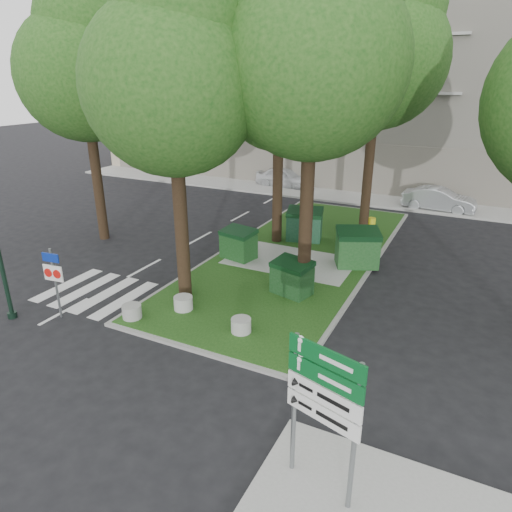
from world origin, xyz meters
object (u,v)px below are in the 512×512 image
Objects in this scene: tree_median_far at (382,44)px; tree_median_near_left at (175,67)px; directional_sign at (324,398)px; car_white at (284,177)px; tree_street_left at (85,61)px; bollard_left at (132,311)px; dumpster_d at (357,248)px; tree_median_mid at (282,79)px; dumpster_c at (292,277)px; bollard_mid at (183,303)px; car_silver at (439,199)px; dumpster_b at (305,225)px; litter_bin at (371,224)px; bollard_right at (241,325)px; dumpster_a at (238,244)px; traffic_sign_pole at (54,274)px; tree_median_near_right at (317,42)px.

tree_median_near_left is at bearing -111.28° from tree_median_far.
directional_sign is 0.74× the size of car_white.
bollard_left is (6.31, -5.56, -7.32)m from tree_street_left.
tree_median_mid is at bearing 136.79° from dumpster_d.
tree_median_far reaches higher than tree_street_left.
directional_sign is at bearing -103.14° from dumpster_d.
dumpster_c is at bearing 45.18° from bollard_left.
tree_median_near_left is 17.33× the size of bollard_mid.
tree_median_far is at bearing 72.44° from bollard_mid.
directional_sign is (6.13, -4.54, 1.74)m from bollard_mid.
tree_median_near_left is 17.98m from car_silver.
bollard_left is (-3.76, -3.78, -0.38)m from dumpster_c.
dumpster_b is 13.61m from directional_sign.
litter_bin is at bearing 160.25° from car_silver.
tree_street_left reaches higher than bollard_right.
tree_median_near_left reaches higher than dumpster_c.
dumpster_a is at bearing -161.27° from car_white.
dumpster_a is 0.85× the size of dumpster_b.
tree_median_mid is 6.26m from dumpster_b.
tree_median_far is 10.90m from dumpster_c.
car_white is at bearing 86.01° from traffic_sign_pole.
litter_bin is at bearing 55.23° from traffic_sign_pole.
car_white is at bearing 131.07° from directional_sign.
dumpster_c is at bearing -147.27° from tree_median_near_right.
tree_median_far is at bearing 43.15° from tree_median_mid.
dumpster_c is 0.77× the size of dumpster_d.
bollard_left is at bearing 161.36° from car_silver.
tree_median_mid is 0.84× the size of tree_median_far.
dumpster_c is at bearing -87.31° from dumpster_b.
tree_median_far is 10.06m from car_silver.
dumpster_b is 2.74× the size of litter_bin.
traffic_sign_pole is (-7.29, -8.05, 0.63)m from dumpster_d.
bollard_left is (-5.10, -7.23, -0.52)m from dumpster_d.
tree_median_near_left is 6.85× the size of dumpster_a.
bollard_right is at bearing -96.27° from litter_bin.
bollard_left is at bearing -120.34° from dumpster_c.
dumpster_b is (-2.23, -2.36, -7.49)m from tree_median_far.
tree_street_left is at bearing -165.49° from dumpster_a.
dumpster_b is 3.05× the size of bollard_left.
traffic_sign_pole is at bearing -109.80° from tree_median_mid.
tree_median_near_right is 17.44× the size of litter_bin.
dumpster_d is 14.29m from car_white.
dumpster_d is at bearing 117.84° from directional_sign.
dumpster_b is 3.53m from dumpster_d.
directional_sign is at bearing -79.22° from tree_median_far.
car_silver is (3.30, 13.71, -0.06)m from dumpster_c.
bollard_mid is 18.30m from car_white.
tree_median_near_left is 7.61m from bollard_right.
tree_street_left is 5.61× the size of dumpster_d.
bollard_mid is (-2.31, 0.40, 0.01)m from bollard_right.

